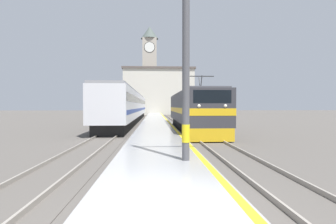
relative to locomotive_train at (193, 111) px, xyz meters
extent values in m
plane|color=#514C47|center=(-3.28, 11.59, -1.81)|extent=(200.00, 200.00, 0.00)
cube|color=#999999|center=(-3.28, 6.59, -1.60)|extent=(3.20, 140.00, 0.43)
cube|color=yellow|center=(-1.83, 6.59, -1.38)|extent=(0.20, 140.00, 0.00)
cube|color=#514C47|center=(0.00, 6.59, -1.80)|extent=(2.83, 140.00, 0.02)
cube|color=gray|center=(-0.72, 6.59, -1.72)|extent=(0.07, 140.00, 0.14)
cube|color=gray|center=(0.72, 6.59, -1.72)|extent=(0.07, 140.00, 0.14)
cube|color=#514C47|center=(-6.86, 6.59, -1.80)|extent=(2.84, 140.00, 0.02)
cube|color=gray|center=(-7.58, 6.59, -1.72)|extent=(0.07, 140.00, 0.14)
cube|color=gray|center=(-6.14, 6.59, -1.72)|extent=(0.07, 140.00, 0.14)
cube|color=black|center=(0.00, 0.04, -1.36)|extent=(2.46, 14.89, 0.90)
cube|color=#333338|center=(0.00, 0.04, 0.32)|extent=(2.90, 16.18, 2.45)
cube|color=gold|center=(0.00, 0.04, 0.07)|extent=(2.92, 16.20, 0.44)
cube|color=gold|center=(0.00, -7.90, -1.32)|extent=(2.76, 0.30, 0.81)
cube|color=black|center=(0.00, -7.99, 0.99)|extent=(2.32, 0.12, 0.80)
sphere|color=white|center=(-0.80, -8.03, 0.44)|extent=(0.20, 0.20, 0.20)
sphere|color=white|center=(0.80, -8.03, 0.44)|extent=(0.20, 0.20, 0.20)
cube|color=#4C4C51|center=(0.00, 0.04, 1.60)|extent=(2.61, 15.37, 0.12)
cylinder|color=#333333|center=(0.00, -4.35, 2.16)|extent=(0.06, 0.63, 1.03)
cylinder|color=#333333|center=(0.00, -3.65, 2.16)|extent=(0.06, 0.63, 1.03)
cube|color=#262626|center=(0.00, -4.00, 2.66)|extent=(2.03, 0.08, 0.06)
cube|color=black|center=(-6.86, 14.17, -1.36)|extent=(2.46, 37.57, 0.90)
cube|color=silver|center=(-6.86, 14.17, 0.54)|extent=(2.90, 39.13, 2.91)
cube|color=black|center=(-6.86, 14.17, 1.12)|extent=(2.92, 38.35, 0.64)
cube|color=navy|center=(-6.86, 14.17, -0.04)|extent=(2.92, 38.35, 0.36)
cube|color=gray|center=(-6.86, 14.17, 2.10)|extent=(2.67, 39.13, 0.20)
cylinder|color=#4C4C51|center=(-2.42, -14.84, 2.49)|extent=(0.25, 0.25, 7.74)
cylinder|color=yellow|center=(-2.42, -14.84, -0.48)|extent=(0.27, 0.27, 0.60)
cube|color=#ADA393|center=(-4.85, 59.26, 9.83)|extent=(4.35, 4.35, 23.29)
cylinder|color=black|center=(-4.85, 57.07, 18.43)|extent=(3.34, 0.06, 3.34)
cylinder|color=white|center=(-4.85, 57.04, 18.43)|extent=(3.04, 0.10, 3.04)
cone|color=#47514C|center=(-4.85, 59.26, 23.43)|extent=(5.44, 5.44, 3.91)
cube|color=beige|center=(-2.24, 46.35, 4.04)|extent=(18.11, 7.77, 11.70)
cube|color=#564C47|center=(-2.24, 46.35, 10.14)|extent=(18.71, 8.37, 0.50)
camera|label=1|loc=(-3.47, -23.51, 0.43)|focal=28.00mm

